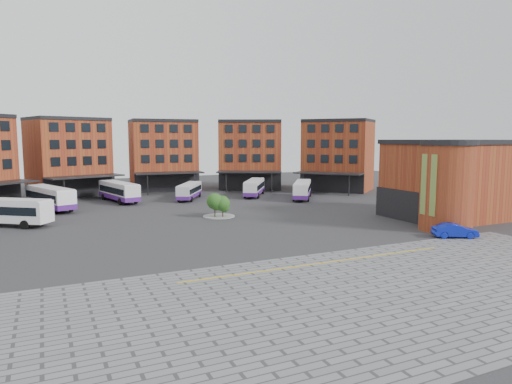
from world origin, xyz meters
name	(u,v)px	position (x,y,z in m)	size (l,w,h in m)	color
ground	(239,234)	(0.00, 0.00, 0.00)	(160.00, 160.00, 0.00)	#28282B
paving_zone	(386,291)	(2.00, -22.00, 0.01)	(50.00, 22.00, 0.02)	slate
yellow_line	(323,263)	(2.00, -14.00, 0.03)	(26.00, 0.15, 0.02)	gold
main_building	(133,158)	(-4.77, 38.25, 7.23)	(94.14, 42.48, 14.60)	brown
east_building	(448,180)	(28.70, -3.06, 5.29)	(17.40, 15.40, 10.60)	brown
tree_island	(220,204)	(1.96, 11.54, 1.82)	(4.40, 4.40, 3.38)	gray
bus_a	(4,210)	(-24.34, 16.92, 2.00)	(11.20, 9.27, 3.37)	white
bus_b	(50,197)	(-19.04, 28.41, 1.89)	(7.04, 12.61, 3.49)	white
bus_c	(119,191)	(-8.25, 33.10, 1.81)	(5.36, 12.19, 3.35)	silver
bus_d	(189,191)	(3.52, 30.96, 1.53)	(7.05, 9.83, 2.82)	silver
bus_e	(254,187)	(15.89, 30.35, 1.65)	(7.98, 10.41, 3.04)	silver
bus_f	(302,189)	(22.00, 23.14, 1.68)	(8.31, 10.54, 3.11)	white
blue_car	(455,231)	(20.74, -11.44, 0.78)	(1.64, 4.71, 1.55)	#0C1BA4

